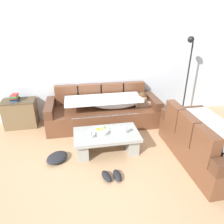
# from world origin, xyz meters

# --- Properties ---
(ground_plane) EXTENTS (14.00, 14.00, 0.00)m
(ground_plane) POSITION_xyz_m (0.00, 0.00, 0.00)
(ground_plane) COLOR tan
(back_wall) EXTENTS (9.00, 0.10, 2.70)m
(back_wall) POSITION_xyz_m (0.00, 2.15, 1.35)
(back_wall) COLOR silver
(back_wall) RESTS_ON ground_plane
(couch_along_wall) EXTENTS (2.54, 0.92, 0.88)m
(couch_along_wall) POSITION_xyz_m (0.14, 1.63, 0.33)
(couch_along_wall) COLOR brown
(couch_along_wall) RESTS_ON ground_plane
(couch_near_window) EXTENTS (0.92, 1.85, 0.88)m
(couch_near_window) POSITION_xyz_m (1.64, -0.02, 0.33)
(couch_near_window) COLOR brown
(couch_near_window) RESTS_ON ground_plane
(coffee_table) EXTENTS (1.20, 0.68, 0.38)m
(coffee_table) POSITION_xyz_m (0.00, 0.53, 0.24)
(coffee_table) COLOR #989B96
(coffee_table) RESTS_ON ground_plane
(fruit_bowl) EXTENTS (0.28, 0.28, 0.10)m
(fruit_bowl) POSITION_xyz_m (-0.09, 0.56, 0.42)
(fruit_bowl) COLOR silver
(fruit_bowl) RESTS_ON coffee_table
(wine_glass_near_left) EXTENTS (0.07, 0.07, 0.17)m
(wine_glass_near_left) POSITION_xyz_m (-0.31, 0.39, 0.50)
(wine_glass_near_left) COLOR silver
(wine_glass_near_left) RESTS_ON coffee_table
(wine_glass_near_right) EXTENTS (0.07, 0.07, 0.17)m
(wine_glass_near_right) POSITION_xyz_m (0.32, 0.44, 0.50)
(wine_glass_near_right) COLOR silver
(wine_glass_near_right) RESTS_ON coffee_table
(open_magazine) EXTENTS (0.32, 0.27, 0.01)m
(open_magazine) POSITION_xyz_m (0.22, 0.60, 0.39)
(open_magazine) COLOR white
(open_magazine) RESTS_ON coffee_table
(side_cabinet) EXTENTS (0.72, 0.44, 0.64)m
(side_cabinet) POSITION_xyz_m (-1.78, 1.85, 0.32)
(side_cabinet) COLOR brown
(side_cabinet) RESTS_ON ground_plane
(book_stack_on_cabinet) EXTENTS (0.18, 0.23, 0.15)m
(book_stack_on_cabinet) POSITION_xyz_m (-1.84, 1.85, 0.71)
(book_stack_on_cabinet) COLOR #2D569E
(book_stack_on_cabinet) RESTS_ON side_cabinet
(floor_lamp) EXTENTS (0.33, 0.31, 1.95)m
(floor_lamp) POSITION_xyz_m (2.11, 1.67, 1.12)
(floor_lamp) COLOR black
(floor_lamp) RESTS_ON ground_plane
(pair_of_shoes) EXTENTS (0.33, 0.30, 0.09)m
(pair_of_shoes) POSITION_xyz_m (-0.04, -0.22, 0.04)
(pair_of_shoes) COLOR black
(pair_of_shoes) RESTS_ON ground_plane
(crumpled_garment) EXTENTS (0.51, 0.51, 0.12)m
(crumpled_garment) POSITION_xyz_m (-0.91, 0.39, 0.06)
(crumpled_garment) COLOR #232328
(crumpled_garment) RESTS_ON ground_plane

